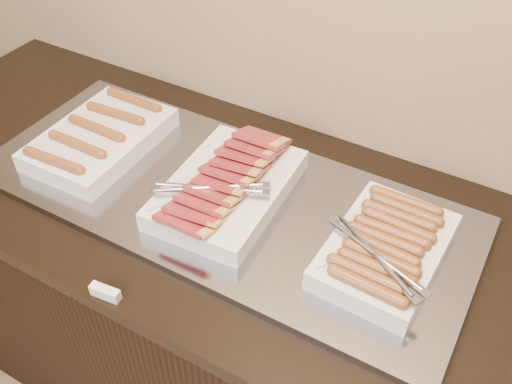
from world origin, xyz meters
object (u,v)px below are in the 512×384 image
warming_tray (221,197)px  dish_center (227,187)px  counter (234,314)px  dish_left (100,138)px  dish_right (385,249)px

warming_tray → dish_center: bearing=-9.5°
warming_tray → counter: bearing=0.0°
dish_center → dish_left: bearing=176.2°
dish_left → dish_center: dish_center is taller
dish_left → dish_right: size_ratio=1.11×
counter → dish_right: bearing=-0.7°
counter → dish_left: bearing=180.0°
dish_center → dish_right: bearing=-3.4°
counter → dish_center: 0.50m
dish_left → dish_right: dish_right is taller
warming_tray → dish_right: bearing=-0.6°
warming_tray → dish_right: 0.41m
dish_center → warming_tray: bearing=167.2°
counter → dish_right: 0.63m
warming_tray → dish_left: dish_left is taller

